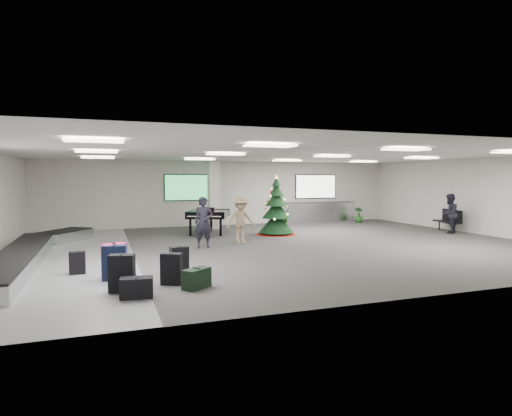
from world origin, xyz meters
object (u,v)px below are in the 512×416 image
object	(u,v)px
baggage_carousel	(31,253)
potted_plant_right	(359,215)
traveler_b	(241,220)
christmas_tree	(276,214)
traveler_bench	(449,214)
potted_plant_left	(285,217)
bench	(449,219)
pink_suitcase	(114,261)
grand_piano	(208,214)
traveler_a	(204,222)
service_counter	(318,212)

from	to	relation	value
baggage_carousel	potted_plant_right	distance (m)	15.75
traveler_b	potted_plant_right	world-z (taller)	traveler_b
christmas_tree	traveler_bench	distance (m)	7.41
traveler_bench	potted_plant_right	xyz separation A→B (m)	(-1.18, 5.03, -0.44)
baggage_carousel	christmas_tree	xyz separation A→B (m)	(8.78, 2.79, 0.64)
potted_plant_left	potted_plant_right	xyz separation A→B (m)	(3.98, -0.60, 0.01)
christmas_tree	bench	size ratio (longest dim) A/B	1.55
baggage_carousel	bench	distance (m)	16.39
baggage_carousel	potted_plant_left	bearing A→B (deg)	30.39
christmas_tree	bench	xyz separation A→B (m)	(7.56, -1.63, -0.31)
pink_suitcase	christmas_tree	xyz separation A→B (m)	(6.58, 5.93, 0.45)
potted_plant_left	potted_plant_right	distance (m)	4.03
christmas_tree	traveler_b	size ratio (longest dim) A/B	1.47
bench	potted_plant_right	size ratio (longest dim) A/B	1.99
pink_suitcase	traveler_b	distance (m)	6.10
baggage_carousel	grand_piano	distance (m)	7.32
baggage_carousel	potted_plant_right	bearing A→B (deg)	21.14
grand_piano	potted_plant_left	bearing A→B (deg)	50.23
traveler_b	bench	bearing A→B (deg)	0.10
pink_suitcase	traveler_a	size ratio (longest dim) A/B	0.49
baggage_carousel	potted_plant_left	xyz separation A→B (m)	(10.71, 6.28, 0.18)
service_counter	traveler_b	distance (m)	8.43
grand_piano	christmas_tree	bearing A→B (deg)	-0.27
traveler_a	traveler_b	bearing A→B (deg)	25.35
service_counter	bench	distance (m)	6.58
bench	traveler_b	size ratio (longest dim) A/B	0.95
potted_plant_left	pink_suitcase	bearing A→B (deg)	-132.08
traveler_bench	bench	bearing A→B (deg)	-169.31
christmas_tree	potted_plant_left	world-z (taller)	christmas_tree
potted_plant_right	service_counter	bearing A→B (deg)	150.30
baggage_carousel	traveler_bench	size ratio (longest dim) A/B	5.73
traveler_a	potted_plant_right	xyz separation A→B (m)	(9.52, 5.23, -0.46)
baggage_carousel	service_counter	bearing A→B (deg)	27.67
service_counter	potted_plant_right	world-z (taller)	service_counter
pink_suitcase	traveler_bench	distance (m)	14.19
service_counter	traveler_a	xyz separation A→B (m)	(-7.67, -6.28, 0.32)
service_counter	pink_suitcase	xyz separation A→B (m)	(-10.64, -9.87, -0.14)
grand_piano	traveler_a	size ratio (longest dim) A/B	1.44
traveler_bench	potted_plant_right	world-z (taller)	traveler_bench
traveler_a	traveler_bench	bearing A→B (deg)	6.01
service_counter	pink_suitcase	size ratio (longest dim) A/B	4.83
potted_plant_right	traveler_a	bearing A→B (deg)	-151.23
service_counter	christmas_tree	world-z (taller)	christmas_tree
potted_plant_left	traveler_a	bearing A→B (deg)	-133.55
grand_piano	potted_plant_right	xyz separation A→B (m)	(8.55, 1.75, -0.43)
baggage_carousel	bench	size ratio (longest dim) A/B	6.00
traveler_bench	grand_piano	bearing A→B (deg)	-55.69
grand_piano	traveler_a	xyz separation A→B (m)	(-0.98, -3.48, 0.03)
potted_plant_right	pink_suitcase	bearing A→B (deg)	-144.77
pink_suitcase	potted_plant_left	bearing A→B (deg)	25.80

